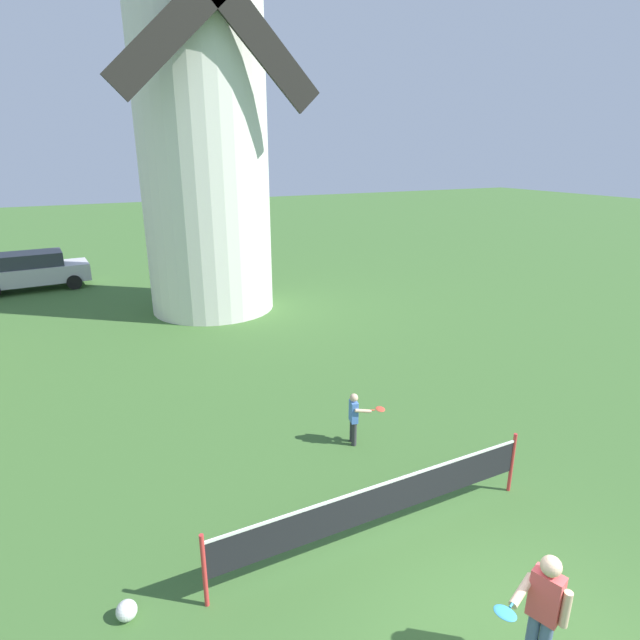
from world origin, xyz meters
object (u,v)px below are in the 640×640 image
object	(u,v)px
player_far	(355,416)
stray_ball	(127,611)
parked_car_silver	(31,270)
player_near	(543,606)
tennis_net	(381,501)
windmill	(201,113)

from	to	relation	value
player_far	stray_ball	xyz separation A→B (m)	(-4.57, -2.23, -0.49)
stray_ball	parked_car_silver	bearing A→B (deg)	94.48
player_far	stray_ball	bearing A→B (deg)	-153.95
player_near	parked_car_silver	size ratio (longest dim) A/B	0.33
player_far	parked_car_silver	bearing A→B (deg)	110.16
tennis_net	player_near	size ratio (longest dim) A/B	3.58
windmill	stray_ball	bearing A→B (deg)	-110.01
tennis_net	parked_car_silver	xyz separation A→B (m)	(-5.02, 18.90, 0.12)
tennis_net	player_far	distance (m)	2.67
tennis_net	stray_ball	xyz separation A→B (m)	(-3.56, 0.24, -0.56)
tennis_net	player_near	distance (m)	2.49
windmill	player_near	bearing A→B (deg)	-92.01
tennis_net	player_far	size ratio (longest dim) A/B	4.88
tennis_net	stray_ball	size ratio (longest dim) A/B	20.55
stray_ball	tennis_net	bearing A→B (deg)	-3.94
tennis_net	parked_car_silver	size ratio (longest dim) A/B	1.19
player_far	player_near	bearing A→B (deg)	-95.90
parked_car_silver	stray_ball	bearing A→B (deg)	-85.52
tennis_net	parked_car_silver	world-z (taller)	parked_car_silver
stray_ball	parked_car_silver	xyz separation A→B (m)	(-1.46, 18.66, 0.68)
windmill	tennis_net	world-z (taller)	windmill
parked_car_silver	player_far	bearing A→B (deg)	-69.84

